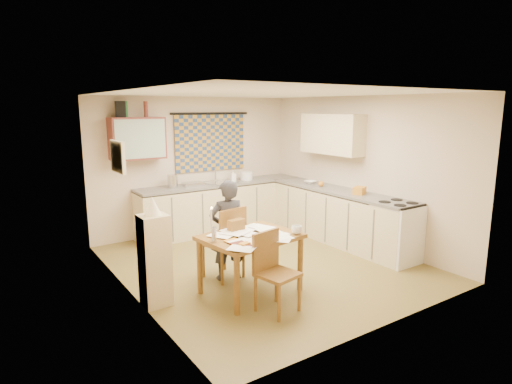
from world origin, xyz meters
TOP-DOWN VIEW (x-y plane):
  - floor at (0.00, 0.00)m, footprint 4.00×4.50m
  - ceiling at (0.00, 0.00)m, footprint 4.00×4.50m
  - wall_back at (0.00, 2.26)m, footprint 4.00×0.02m
  - wall_front at (0.00, -2.26)m, footprint 4.00×0.02m
  - wall_left at (-2.01, 0.00)m, footprint 0.02×4.50m
  - wall_right at (2.01, 0.00)m, footprint 0.02×4.50m
  - window_blind at (0.30, 2.22)m, footprint 1.45×0.03m
  - curtain_rod at (0.30, 2.20)m, footprint 1.60×0.04m
  - wall_cabinet at (-1.15, 2.08)m, footprint 0.90×0.34m
  - wall_cabinet_glass at (-1.15, 1.91)m, footprint 0.84×0.02m
  - upper_cabinet_right at (1.83, 0.55)m, footprint 0.34×1.30m
  - framed_print at (-1.97, 0.40)m, footprint 0.04×0.50m
  - print_canvas at (-1.95, 0.40)m, footprint 0.01×0.42m
  - counter_back at (0.39, 1.95)m, footprint 3.30×0.62m
  - counter_right at (1.70, 0.19)m, footprint 0.62×2.95m
  - stove at (1.70, -1.03)m, footprint 0.59×0.59m
  - sink at (0.37, 1.95)m, footprint 0.67×0.61m
  - tap at (0.35, 2.13)m, footprint 0.04×0.04m
  - dish_rack at (-0.22, 1.95)m, footprint 0.39×0.35m
  - kettle at (-0.61, 1.95)m, footprint 0.19×0.19m
  - mixing_bowl at (0.93, 1.95)m, footprint 0.27×0.27m
  - soap_bottle at (0.66, 2.00)m, footprint 0.11×0.12m
  - bowl at (1.70, 0.95)m, footprint 0.27×0.27m
  - orange_bag at (1.70, -0.27)m, footprint 0.27×0.23m
  - fruit_orange at (1.65, 0.60)m, footprint 0.10×0.10m
  - speaker at (-1.40, 2.08)m, footprint 0.21×0.23m
  - bottle_green at (-1.32, 2.08)m, footprint 0.09×0.09m
  - bottle_brown at (-0.98, 2.08)m, footprint 0.09×0.09m
  - dining_table at (-0.72, -0.72)m, footprint 1.24×1.00m
  - chair_far at (-0.76, -0.13)m, footprint 0.54×0.54m
  - chair_near at (-0.75, -1.32)m, footprint 0.49×0.49m
  - person at (-0.74, -0.18)m, footprint 0.62×0.51m
  - shelf_stand at (-1.84, -0.39)m, footprint 0.32×0.30m
  - lampshade at (-1.84, -0.39)m, footprint 0.20×0.20m
  - letter_rack at (-0.79, -0.50)m, footprint 0.23×0.13m
  - mug at (-0.21, -1.00)m, footprint 0.22×0.22m
  - magazine at (-1.13, -1.02)m, footprint 0.20×0.25m
  - book at (-1.12, -0.88)m, footprint 0.22×0.27m
  - orange_box at (-1.01, -1.05)m, footprint 0.13×0.10m
  - eyeglasses at (-0.54, -0.97)m, footprint 0.14×0.08m
  - candle_holder at (-1.22, -0.71)m, footprint 0.06×0.06m
  - candle at (-1.25, -0.70)m, footprint 0.03×0.03m
  - candle_flame at (-1.24, -0.70)m, footprint 0.02×0.02m
  - papers at (-0.66, -0.74)m, footprint 1.03×1.04m

SIDE VIEW (x-z plane):
  - floor at x=0.00m, z-range -0.02..0.00m
  - chair_near at x=-0.75m, z-range -0.17..0.74m
  - chair_far at x=-0.76m, z-range -0.19..0.81m
  - dining_table at x=-0.72m, z-range 0.00..0.75m
  - counter_right at x=1.70m, z-range -0.01..0.91m
  - counter_back at x=0.39m, z-range -0.01..0.91m
  - stove at x=1.70m, z-range 0.00..0.92m
  - shelf_stand at x=-1.84m, z-range 0.00..1.10m
  - person at x=-0.74m, z-range 0.00..1.37m
  - eyeglasses at x=-0.54m, z-range 0.75..0.77m
  - book at x=-1.12m, z-range 0.75..0.77m
  - magazine at x=-1.13m, z-range 0.75..0.77m
  - papers at x=-0.66m, z-range 0.75..0.78m
  - orange_box at x=-1.01m, z-range 0.75..0.79m
  - mug at x=-0.21m, z-range 0.75..0.86m
  - letter_rack at x=-0.79m, z-range 0.75..0.91m
  - candle_holder at x=-1.22m, z-range 0.75..0.93m
  - sink at x=0.37m, z-range 0.83..0.93m
  - bowl at x=1.70m, z-range 0.92..0.97m
  - dish_rack at x=-0.22m, z-range 0.92..0.98m
  - fruit_orange at x=1.65m, z-range 0.92..1.02m
  - orange_bag at x=1.70m, z-range 0.92..1.04m
  - mixing_bowl at x=0.93m, z-range 0.92..1.08m
  - soap_bottle at x=0.66m, z-range 0.92..1.13m
  - kettle at x=-0.61m, z-range 0.92..1.16m
  - candle at x=-1.25m, z-range 0.93..1.15m
  - tap at x=0.35m, z-range 0.92..1.20m
  - candle_flame at x=-1.24m, z-range 1.15..1.17m
  - lampshade at x=-1.84m, z-range 1.10..1.32m
  - wall_back at x=0.00m, z-range 0.00..2.50m
  - wall_front at x=0.00m, z-range 0.00..2.50m
  - wall_left at x=-2.01m, z-range 0.00..2.50m
  - wall_right at x=2.01m, z-range 0.00..2.50m
  - window_blind at x=0.30m, z-range 1.12..2.17m
  - framed_print at x=-1.97m, z-range 1.50..1.90m
  - print_canvas at x=-1.95m, z-range 1.54..1.86m
  - wall_cabinet at x=-1.15m, z-range 1.45..2.15m
  - wall_cabinet_glass at x=-1.15m, z-range 1.48..2.12m
  - upper_cabinet_right at x=1.83m, z-range 1.50..2.20m
  - curtain_rod at x=0.30m, z-range 2.18..2.22m
  - speaker at x=-1.40m, z-range 2.15..2.41m
  - bottle_green at x=-1.32m, z-range 2.15..2.41m
  - bottle_brown at x=-0.98m, z-range 2.15..2.41m
  - ceiling at x=0.00m, z-range 2.50..2.52m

